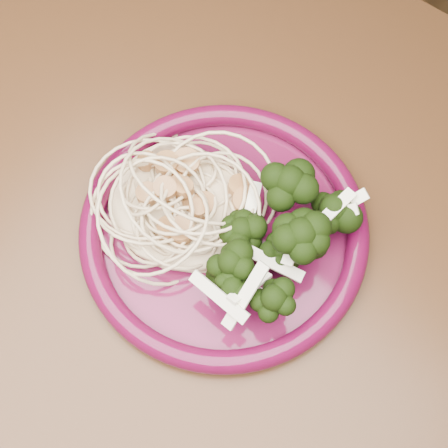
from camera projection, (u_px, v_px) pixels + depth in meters
dining_table at (190, 319)px, 0.62m from camera, size 1.20×0.80×0.75m
dinner_plate at (224, 229)px, 0.54m from camera, size 0.29×0.29×0.02m
spaghetti_pile at (180, 201)px, 0.54m from camera, size 0.15×0.14×0.03m
scallop_cluster at (177, 182)px, 0.51m from camera, size 0.13×0.13×0.04m
broccoli_pile at (281, 248)px, 0.51m from camera, size 0.11×0.16×0.05m
onion_garnish at (284, 233)px, 0.48m from camera, size 0.08×0.10×0.05m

